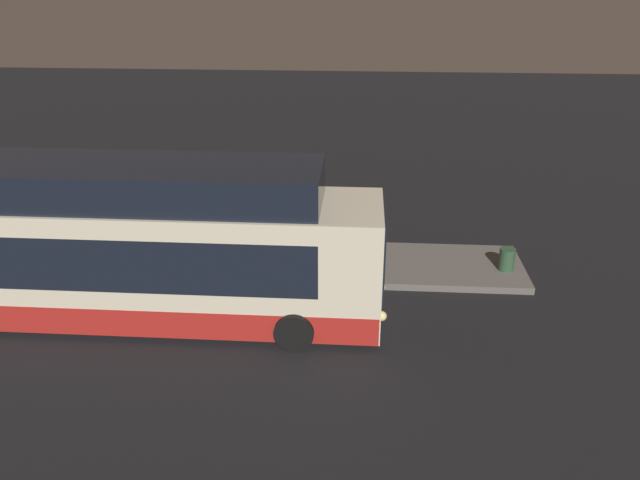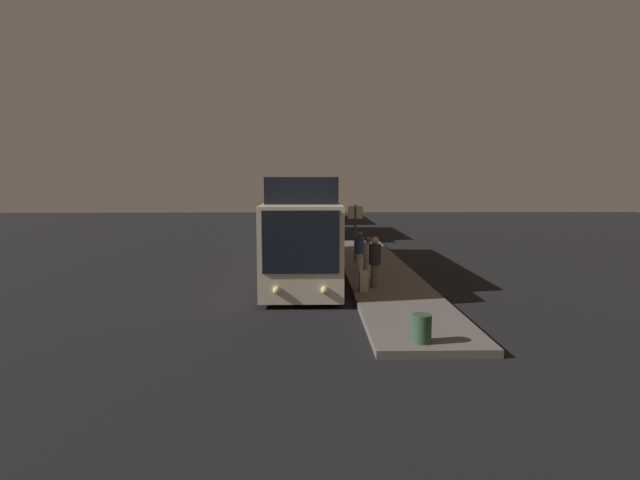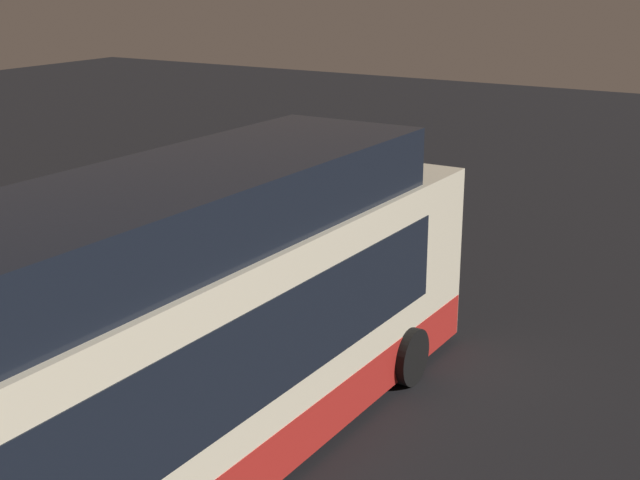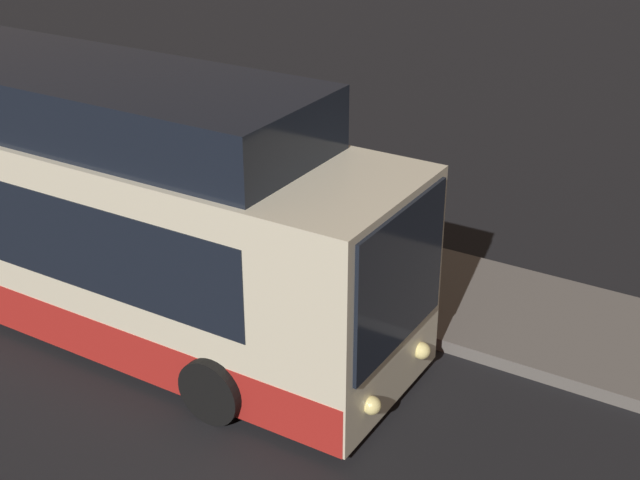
% 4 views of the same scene
% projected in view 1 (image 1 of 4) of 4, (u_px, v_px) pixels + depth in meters
% --- Properties ---
extents(ground, '(80.00, 80.00, 0.00)m').
position_uv_depth(ground, '(151.00, 312.00, 15.92)').
color(ground, black).
extents(platform, '(20.00, 2.78, 0.20)m').
position_uv_depth(platform, '(182.00, 258.00, 18.61)').
color(platform, '#605B56').
rests_on(platform, ground).
extents(bus_lead, '(12.41, 2.89, 3.96)m').
position_uv_depth(bus_lead, '(124.00, 250.00, 15.13)').
color(bus_lead, beige).
rests_on(bus_lead, ground).
extents(passenger_boarding, '(0.59, 0.43, 1.60)m').
position_uv_depth(passenger_boarding, '(183.00, 240.00, 17.47)').
color(passenger_boarding, silver).
rests_on(passenger_boarding, platform).
extents(passenger_waiting, '(0.44, 0.44, 1.75)m').
position_uv_depth(passenger_waiting, '(297.00, 238.00, 17.42)').
color(passenger_waiting, '#6B604C').
rests_on(passenger_waiting, platform).
extents(passenger_with_bags, '(0.43, 0.43, 1.58)m').
position_uv_depth(passenger_with_bags, '(241.00, 240.00, 17.52)').
color(passenger_with_bags, silver).
rests_on(passenger_with_bags, platform).
extents(suitcase, '(0.47, 0.27, 0.91)m').
position_uv_depth(suitcase, '(316.00, 265.00, 17.22)').
color(suitcase, beige).
rests_on(suitcase, platform).
extents(sign_post, '(0.10, 0.66, 2.58)m').
position_uv_depth(sign_post, '(111.00, 213.00, 17.28)').
color(sign_post, '#4C4C51').
rests_on(sign_post, platform).
extents(trash_bin, '(0.44, 0.44, 0.65)m').
position_uv_depth(trash_bin, '(507.00, 259.00, 17.57)').
color(trash_bin, '#2D4C33').
rests_on(trash_bin, platform).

